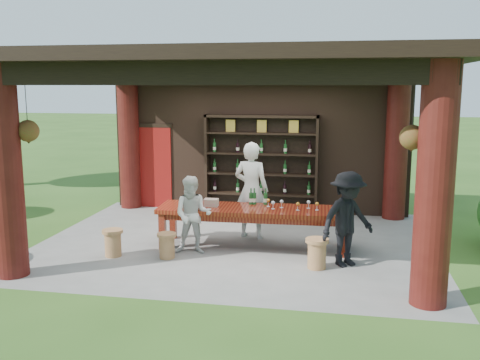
% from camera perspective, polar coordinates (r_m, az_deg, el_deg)
% --- Properties ---
extents(ground, '(90.00, 90.00, 0.00)m').
position_cam_1_polar(ground, '(10.33, -0.41, -6.68)').
color(ground, '#2D5119').
rests_on(ground, ground).
extents(pavilion, '(7.50, 6.00, 3.60)m').
position_cam_1_polar(pavilion, '(10.35, -0.04, 5.38)').
color(pavilion, slate).
rests_on(pavilion, ground).
extents(wine_shelf, '(2.63, 0.40, 2.31)m').
position_cam_1_polar(wine_shelf, '(12.42, 2.28, 1.64)').
color(wine_shelf, black).
rests_on(wine_shelf, ground).
extents(tasting_table, '(3.57, 1.02, 0.75)m').
position_cam_1_polar(tasting_table, '(9.89, 1.50, -3.63)').
color(tasting_table, '#53110B').
rests_on(tasting_table, ground).
extents(stool_near_left, '(0.34, 0.34, 0.44)m').
position_cam_1_polar(stool_near_left, '(9.45, -7.80, -6.88)').
color(stool_near_left, olive).
rests_on(stool_near_left, ground).
extents(stool_near_right, '(0.38, 0.38, 0.50)m').
position_cam_1_polar(stool_near_right, '(8.94, 8.20, -7.68)').
color(stool_near_right, olive).
rests_on(stool_near_right, ground).
extents(stool_far_left, '(0.37, 0.37, 0.48)m').
position_cam_1_polar(stool_far_left, '(9.72, -13.41, -6.46)').
color(stool_far_left, olive).
rests_on(stool_far_left, ground).
extents(host, '(0.77, 0.59, 1.90)m').
position_cam_1_polar(host, '(10.46, 1.22, -1.09)').
color(host, silver).
rests_on(host, ground).
extents(guest_woman, '(0.74, 0.61, 1.40)m').
position_cam_1_polar(guest_woman, '(9.56, -5.05, -3.74)').
color(guest_woman, silver).
rests_on(guest_woman, ground).
extents(guest_man, '(1.17, 1.11, 1.59)m').
position_cam_1_polar(guest_man, '(9.01, 11.38, -4.12)').
color(guest_man, black).
rests_on(guest_man, ground).
extents(table_bottles, '(0.35, 0.12, 0.31)m').
position_cam_1_polar(table_bottles, '(10.12, 1.81, -1.75)').
color(table_bottles, '#194C1E').
rests_on(table_bottles, tasting_table).
extents(table_glasses, '(0.97, 0.27, 0.15)m').
position_cam_1_polar(table_glasses, '(9.82, 5.45, -2.63)').
color(table_glasses, silver).
rests_on(table_glasses, tasting_table).
extents(napkin_basket, '(0.27, 0.19, 0.14)m').
position_cam_1_polar(napkin_basket, '(9.98, -3.09, -2.42)').
color(napkin_basket, '#BF6672').
rests_on(napkin_basket, tasting_table).
extents(shrubs, '(15.34, 7.48, 1.36)m').
position_cam_1_polar(shrubs, '(10.72, 9.66, -3.07)').
color(shrubs, '#194C14').
rests_on(shrubs, ground).
extents(trees, '(22.27, 9.91, 4.80)m').
position_cam_1_polar(trees, '(11.28, 18.86, 11.52)').
color(trees, '#3F2819').
rests_on(trees, ground).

